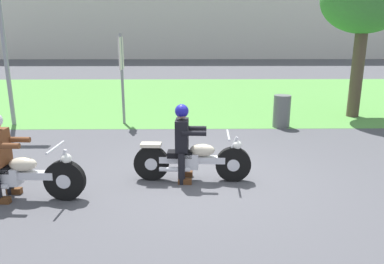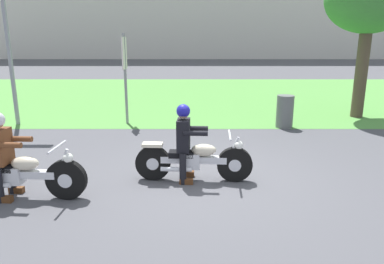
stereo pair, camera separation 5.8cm
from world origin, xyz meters
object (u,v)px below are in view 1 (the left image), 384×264
Objects in this scene: rider_lead at (183,137)px; trash_can at (282,111)px; streetlight_pole at (4,9)px; tree_roadside at (365,0)px; rider_follow at (0,150)px; motorcycle_follow at (14,175)px; motorcycle_lead at (193,160)px; sign_banner at (122,65)px.

trash_can is at bearing 58.04° from rider_lead.
rider_lead is 6.97m from streetlight_pole.
rider_follow is at bearing -143.75° from tree_roadside.
streetlight_pole is at bearing 177.00° from trash_can.
rider_follow is at bearing 179.20° from motorcycle_follow.
trash_can is (5.60, 4.66, -0.36)m from rider_follow.
streetlight_pole reaches higher than rider_follow.
trash_can is at bearing 42.84° from rider_follow.
sign_banner is at bearing 116.94° from motorcycle_lead.
tree_roadside is 4.34m from trash_can.
streetlight_pole reaches higher than tree_roadside.
trash_can is 0.35× the size of sign_banner.
motorcycle_lead is 0.41× the size of streetlight_pole.
motorcycle_lead is 2.29× the size of trash_can.
sign_banner is (0.88, 5.17, 1.33)m from motorcycle_follow.
rider_lead reaches higher than trash_can.
streetlight_pole is (-10.33, -1.01, -0.35)m from tree_roadside.
rider_lead reaches higher than motorcycle_follow.
tree_roadside is at bearing 39.31° from rider_follow.
tree_roadside is at bearing 47.57° from rider_lead.
rider_lead is 0.99× the size of rider_follow.
motorcycle_follow is at bearing -0.80° from rider_follow.
motorcycle_follow is at bearing -143.14° from tree_roadside.
rider_lead is at bearing -135.50° from tree_roadside.
rider_lead is at bearing -67.91° from sign_banner.
tree_roadside is at bearing 7.18° from sign_banner.
tree_roadside is 1.80× the size of sign_banner.
motorcycle_follow is 7.17m from trash_can.
tree_roadside is at bearing 5.57° from streetlight_pole.
streetlight_pole is at bearing 115.10° from rider_follow.
motorcycle_lead is 0.91× the size of motorcycle_follow.
rider_follow is 7.30m from trash_can.
tree_roadside is (5.27, 5.35, 3.18)m from motorcycle_lead.
motorcycle_lead is 0.46m from rider_lead.
rider_follow reaches higher than trash_can.
rider_follow is at bearing -163.55° from motorcycle_lead.
trash_can is (2.59, 3.95, 0.07)m from motorcycle_lead.
tree_roadside reaches higher than sign_banner.
sign_banner reaches higher than rider_follow.
rider_lead is 0.61× the size of motorcycle_follow.
trash_can is at bearing -6.22° from sign_banner.
sign_banner is at bearing 115.15° from rider_lead.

